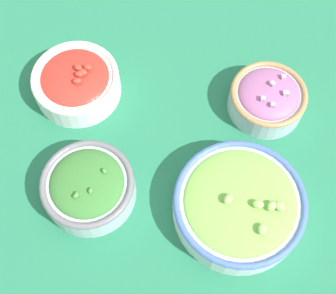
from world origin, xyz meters
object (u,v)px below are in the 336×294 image
(bowl_cherry_tomatoes, at_px, (76,82))
(bowl_lettuce, at_px, (239,205))
(bowl_red_onion, at_px, (268,98))
(bowl_broccoli, at_px, (88,187))

(bowl_cherry_tomatoes, xyz_separation_m, bowl_lettuce, (-0.32, 0.23, 0.00))
(bowl_cherry_tomatoes, xyz_separation_m, bowl_red_onion, (-0.37, 0.01, -0.00))
(bowl_red_onion, bearing_deg, bowl_cherry_tomatoes, -1.46)
(bowl_cherry_tomatoes, bearing_deg, bowl_broccoli, 104.35)
(bowl_cherry_tomatoes, height_order, bowl_red_onion, bowl_cherry_tomatoes)
(bowl_cherry_tomatoes, distance_m, bowl_red_onion, 0.37)
(bowl_red_onion, relative_size, bowl_lettuce, 0.64)
(bowl_lettuce, bearing_deg, bowl_cherry_tomatoes, -35.72)
(bowl_red_onion, distance_m, bowl_broccoli, 0.38)
(bowl_broccoli, bearing_deg, bowl_red_onion, -147.07)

